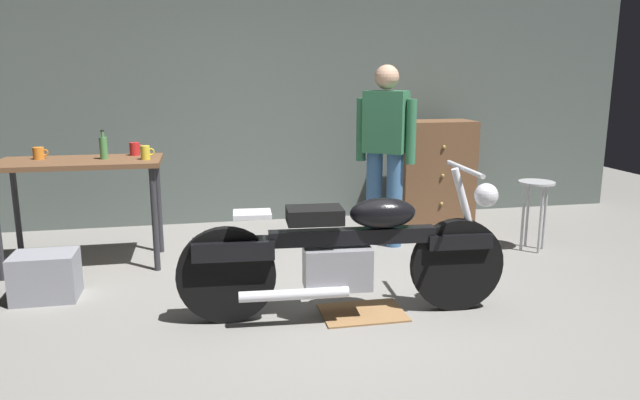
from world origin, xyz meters
TOP-DOWN VIEW (x-y plane):
  - ground_plane at (0.00, 0.00)m, footprint 12.00×12.00m
  - back_wall at (0.00, 2.80)m, footprint 8.00×0.12m
  - workbench at (-1.84, 1.48)m, footprint 1.30×0.64m
  - motorcycle at (0.06, 0.01)m, footprint 2.19×0.60m
  - person_standing at (0.80, 1.57)m, footprint 0.47×0.40m
  - shop_stool at (2.09, 1.13)m, footprint 0.32×0.32m
  - wooden_dresser at (1.60, 2.30)m, footprint 0.80×0.47m
  - drip_tray at (0.17, 0.02)m, footprint 0.56×0.40m
  - storage_bin at (-1.99, 0.73)m, footprint 0.44×0.32m
  - mug_red_diner at (-1.42, 1.68)m, footprint 0.12×0.08m
  - mug_orange_travel at (-2.17, 1.59)m, footprint 0.12×0.09m
  - mug_yellow_tall at (-1.31, 1.40)m, footprint 0.11×0.08m
  - bottle at (-1.65, 1.49)m, footprint 0.06×0.06m

SIDE VIEW (x-z plane):
  - ground_plane at x=0.00m, z-range 0.00..0.00m
  - drip_tray at x=0.17m, z-range 0.00..0.01m
  - storage_bin at x=-1.99m, z-range 0.00..0.34m
  - motorcycle at x=0.06m, z-range -0.05..0.95m
  - shop_stool at x=2.09m, z-range 0.18..0.82m
  - wooden_dresser at x=1.60m, z-range 0.00..1.10m
  - workbench at x=-1.84m, z-range 0.34..1.24m
  - person_standing at x=0.80m, z-range 0.09..1.76m
  - mug_orange_travel at x=-2.17m, z-range 0.90..1.00m
  - mug_red_diner at x=-1.42m, z-range 0.90..1.01m
  - mug_yellow_tall at x=-1.31m, z-range 0.90..1.01m
  - bottle at x=-1.65m, z-range 0.88..1.12m
  - back_wall at x=0.00m, z-range 0.00..3.10m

